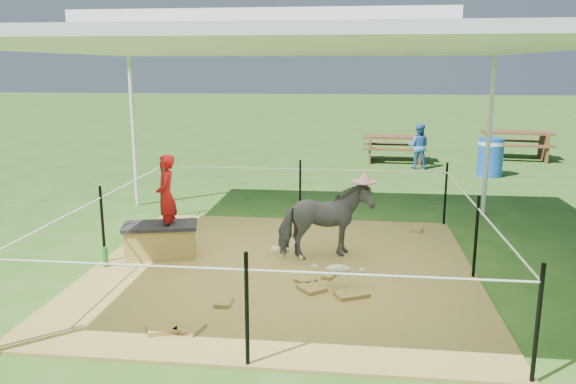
# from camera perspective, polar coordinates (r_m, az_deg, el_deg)

# --- Properties ---
(ground) EXTENTS (90.00, 90.00, 0.00)m
(ground) POSITION_cam_1_polar(r_m,az_deg,el_deg) (6.88, -0.59, -8.01)
(ground) COLOR #2D5919
(ground) RESTS_ON ground
(hay_patch) EXTENTS (4.60, 4.60, 0.03)m
(hay_patch) POSITION_cam_1_polar(r_m,az_deg,el_deg) (6.88, -0.59, -7.90)
(hay_patch) COLOR brown
(hay_patch) RESTS_ON ground
(canopy_tent) EXTENTS (6.30, 6.30, 2.90)m
(canopy_tent) POSITION_cam_1_polar(r_m,az_deg,el_deg) (6.45, -0.64, 14.98)
(canopy_tent) COLOR silver
(canopy_tent) RESTS_ON ground
(rope_fence) EXTENTS (4.54, 4.54, 1.00)m
(rope_fence) POSITION_cam_1_polar(r_m,az_deg,el_deg) (6.69, -0.60, -2.84)
(rope_fence) COLOR black
(rope_fence) RESTS_ON ground
(straw_bale) EXTENTS (0.95, 0.63, 0.39)m
(straw_bale) POSITION_cam_1_polar(r_m,az_deg,el_deg) (7.42, -12.79, -4.97)
(straw_bale) COLOR #A4813B
(straw_bale) RESTS_ON hay_patch
(dark_cloth) EXTENTS (1.02, 0.70, 0.05)m
(dark_cloth) POSITION_cam_1_polar(r_m,az_deg,el_deg) (7.36, -12.87, -3.36)
(dark_cloth) COLOR black
(dark_cloth) RESTS_ON straw_bale
(woman) EXTENTS (0.33, 0.43, 1.04)m
(woman) POSITION_cam_1_polar(r_m,az_deg,el_deg) (7.21, -12.31, 0.41)
(woman) COLOR #A51011
(woman) RESTS_ON straw_bale
(green_bottle) EXTENTS (0.08, 0.08, 0.24)m
(green_bottle) POSITION_cam_1_polar(r_m,az_deg,el_deg) (7.25, -18.06, -6.31)
(green_bottle) COLOR #1C7E29
(green_bottle) RESTS_ON hay_patch
(pony) EXTENTS (1.27, 0.95, 0.98)m
(pony) POSITION_cam_1_polar(r_m,az_deg,el_deg) (7.10, 3.77, -2.99)
(pony) COLOR #4B4A4F
(pony) RESTS_ON hay_patch
(pink_hat) EXTENTS (0.30, 0.30, 0.14)m
(pink_hat) POSITION_cam_1_polar(r_m,az_deg,el_deg) (6.97, 3.83, 1.43)
(pink_hat) COLOR pink
(pink_hat) RESTS_ON pony
(foal) EXTENTS (0.87, 0.53, 0.47)m
(foal) POSITION_cam_1_polar(r_m,az_deg,el_deg) (6.27, 5.13, -7.63)
(foal) COLOR beige
(foal) RESTS_ON hay_patch
(trash_barrel) EXTENTS (0.73, 0.73, 0.86)m
(trash_barrel) POSITION_cam_1_polar(r_m,az_deg,el_deg) (13.45, 19.87, 3.33)
(trash_barrel) COLOR blue
(trash_barrel) RESTS_ON ground
(picnic_table_near) EXTENTS (1.64, 1.21, 0.67)m
(picnic_table_near) POSITION_cam_1_polar(r_m,az_deg,el_deg) (14.94, 10.73, 4.35)
(picnic_table_near) COLOR #56361D
(picnic_table_near) RESTS_ON ground
(picnic_table_far) EXTENTS (1.94, 1.52, 0.75)m
(picnic_table_far) POSITION_cam_1_polar(r_m,az_deg,el_deg) (16.25, 22.11, 4.44)
(picnic_table_far) COLOR #56371D
(picnic_table_far) RESTS_ON ground
(distant_person) EXTENTS (0.60, 0.51, 1.09)m
(distant_person) POSITION_cam_1_polar(r_m,az_deg,el_deg) (13.98, 13.11, 4.55)
(distant_person) COLOR blue
(distant_person) RESTS_ON ground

